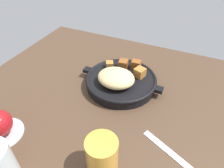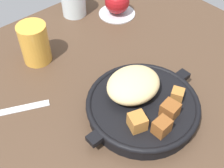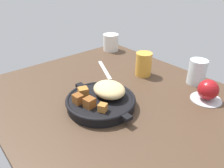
% 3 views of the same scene
% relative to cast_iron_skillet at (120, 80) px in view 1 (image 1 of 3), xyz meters
% --- Properties ---
extents(ground_plane, '(0.93, 0.78, 0.02)m').
position_rel_cast_iron_skillet_xyz_m(ground_plane, '(-0.01, 0.08, -0.04)').
color(ground_plane, '#473323').
extents(cast_iron_skillet, '(0.27, 0.23, 0.08)m').
position_rel_cast_iron_skillet_xyz_m(cast_iron_skillet, '(0.00, 0.00, 0.00)').
color(cast_iron_skillet, black).
rests_on(cast_iron_skillet, ground_plane).
extents(saucer_plate, '(0.11, 0.11, 0.01)m').
position_rel_cast_iron_skillet_xyz_m(saucer_plate, '(0.20, 0.30, -0.02)').
color(saucer_plate, '#B7BABF').
rests_on(saucer_plate, ground_plane).
extents(butter_knife, '(0.18, 0.10, 0.00)m').
position_rel_cast_iron_skillet_xyz_m(butter_knife, '(-0.22, 0.19, -0.03)').
color(butter_knife, silver).
rests_on(butter_knife, ground_plane).
extents(juice_glass_amber, '(0.07, 0.07, 0.10)m').
position_rel_cast_iron_skillet_xyz_m(juice_glass_amber, '(-0.07, 0.28, 0.02)').
color(juice_glass_amber, gold).
rests_on(juice_glass_amber, ground_plane).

